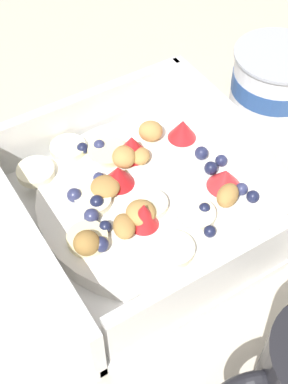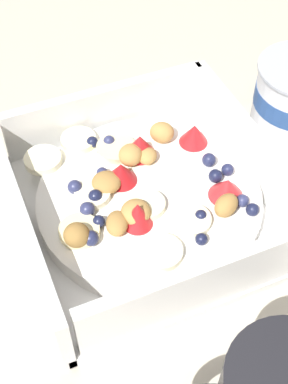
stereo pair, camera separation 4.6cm
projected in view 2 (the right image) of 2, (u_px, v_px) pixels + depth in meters
ground_plane at (149, 213)px, 0.49m from camera, size 2.40×2.40×0.00m
fruit_bowl at (144, 198)px, 0.47m from camera, size 0.22×0.22×0.06m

